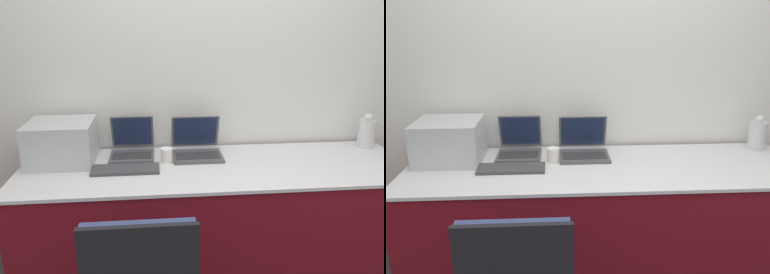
% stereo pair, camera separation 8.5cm
% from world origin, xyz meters
% --- Properties ---
extents(wall_back, '(8.00, 0.05, 2.60)m').
position_xyz_m(wall_back, '(0.00, 0.81, 1.30)').
color(wall_back, silver).
rests_on(wall_back, ground_plane).
extents(table, '(2.48, 0.76, 0.74)m').
position_xyz_m(table, '(0.00, 0.37, 0.37)').
color(table, maroon).
rests_on(table, ground_plane).
extents(printer, '(0.40, 0.36, 0.27)m').
position_xyz_m(printer, '(-0.98, 0.52, 0.88)').
color(printer, '#B2B7BC').
rests_on(printer, table).
extents(laptop_left, '(0.29, 0.32, 0.25)m').
position_xyz_m(laptop_left, '(-0.55, 0.62, 0.79)').
color(laptop_left, '#4C4C51').
rests_on(laptop_left, table).
extents(laptop_right, '(0.33, 0.33, 0.25)m').
position_xyz_m(laptop_right, '(-0.12, 0.58, 0.79)').
color(laptop_right, '#4C4C51').
rests_on(laptop_right, table).
extents(external_keyboard, '(0.41, 0.15, 0.02)m').
position_xyz_m(external_keyboard, '(-0.58, 0.33, 0.75)').
color(external_keyboard, '#3D3D42').
rests_on(external_keyboard, table).
extents(coffee_cup, '(0.08, 0.08, 0.09)m').
position_xyz_m(coffee_cup, '(-0.32, 0.46, 0.78)').
color(coffee_cup, white).
rests_on(coffee_cup, table).
extents(metal_pitcher, '(0.11, 0.11, 0.25)m').
position_xyz_m(metal_pitcher, '(1.11, 0.62, 0.85)').
color(metal_pitcher, silver).
rests_on(metal_pitcher, table).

